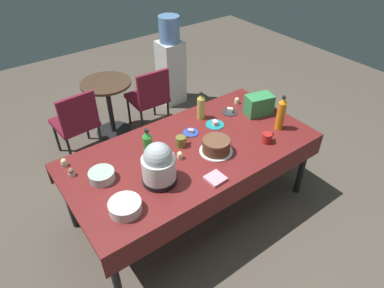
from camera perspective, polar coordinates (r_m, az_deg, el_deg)
The scene contains 24 objects.
ground at distance 3.44m, azimuth 0.00°, elevation -10.60°, with size 9.00×9.00×0.00m, color brown.
potluck_table at distance 2.97m, azimuth 0.00°, elevation -1.71°, with size 2.20×1.10×0.75m.
frosted_layer_cake at distance 2.86m, azimuth 4.12°, elevation -0.35°, with size 0.29×0.29×0.13m.
slow_cooker at distance 2.53m, azimuth -5.67°, elevation -3.49°, with size 0.27×0.27×0.35m.
glass_salad_bowl at distance 2.70m, azimuth -15.02°, elevation -5.17°, with size 0.20×0.20×0.08m, color #B2C6BC.
ceramic_snack_bowl at distance 2.43m, azimuth -11.24°, elevation -10.35°, with size 0.23×0.23×0.08m, color silver.
dessert_plate_charcoal at distance 3.42m, azimuth 6.41°, elevation 5.48°, with size 0.15×0.15×0.05m.
dessert_plate_teal at distance 3.22m, azimuth 3.90°, elevation 3.39°, with size 0.18×0.18×0.05m.
dessert_plate_cobalt at distance 3.11m, azimuth -0.22°, elevation 2.02°, with size 0.15×0.15×0.04m.
cupcake_mint at distance 3.58m, azimuth 7.60°, elevation 7.28°, with size 0.05×0.05×0.07m.
cupcake_cocoa at distance 2.93m, azimuth -20.85°, elevation -2.94°, with size 0.05×0.05×0.07m.
cupcake_rose at distance 2.81m, azimuth -2.06°, elevation -1.93°, with size 0.05×0.05×0.07m.
cupcake_berry at distance 2.81m, azimuth -19.75°, elevation -4.50°, with size 0.05×0.05×0.07m.
soda_bottle_orange_juice at distance 3.20m, azimuth 14.82°, elevation 4.98°, with size 0.08×0.08×0.34m.
soda_bottle_lime_soda at distance 2.75m, azimuth -7.47°, elevation -0.33°, with size 0.08×0.08×0.30m.
soda_bottle_ginger_ale at distance 3.26m, azimuth 1.54°, elevation 6.39°, with size 0.08×0.08×0.28m.
coffee_mug_olive at distance 2.94m, azimuth -1.87°, elevation 0.47°, with size 0.13×0.09×0.09m.
coffee_mug_red at distance 3.05m, azimuth 12.61°, elevation 1.03°, with size 0.13×0.09×0.09m.
soda_carton at distance 3.41m, azimuth 11.24°, elevation 6.54°, with size 0.26×0.16×0.20m, color #338C4C.
paper_napkin_stack at distance 2.63m, azimuth 3.99°, elevation -5.83°, with size 0.14×0.14×0.02m, color pink.
maroon_chair_left at distance 3.97m, azimuth -18.99°, elevation 3.79°, with size 0.47×0.47×0.85m.
maroon_chair_right at distance 4.26m, azimuth -7.21°, elevation 8.13°, with size 0.45×0.45×0.85m.
round_cafe_table at distance 4.28m, azimuth -13.96°, elevation 7.48°, with size 0.60×0.60×0.72m.
water_cooler at distance 4.85m, azimuth -3.64°, elevation 13.44°, with size 0.32×0.32×1.24m.
Camera 1 is at (-1.36, -1.85, 2.57)m, focal length 31.53 mm.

